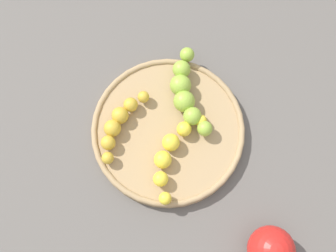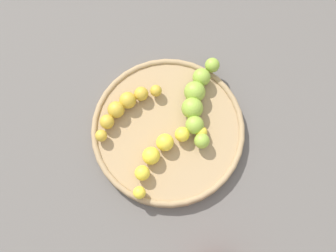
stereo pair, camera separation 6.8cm
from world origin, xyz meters
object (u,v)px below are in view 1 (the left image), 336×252
Objects in this scene: banana_green at (186,93)px; apple_red at (271,250)px; fruit_bowl at (168,130)px; banana_spotted at (119,123)px; banana_yellow at (171,153)px.

banana_green is 0.28m from apple_red.
apple_red reaches higher than fruit_bowl.
fruit_bowl is 1.87× the size of banana_spotted.
banana_green reaches higher than banana_yellow.
banana_spotted is at bearing -162.65° from fruit_bowl.
banana_green is at bearing -126.67° from banana_spotted.
banana_yellow is at bearing -60.97° from fruit_bowl.
banana_yellow is 2.21× the size of apple_red.
banana_green is 1.00× the size of banana_spotted.
fruit_bowl is 1.87× the size of banana_green.
apple_red is at bearing 167.83° from banana_spotted.
fruit_bowl is at bearing -58.01° from banana_yellow.
banana_yellow and banana_spotted have the same top height.
banana_spotted reaches higher than fruit_bowl.
banana_yellow is at bearing 64.90° from banana_green.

